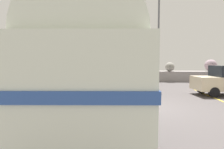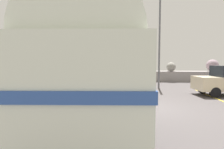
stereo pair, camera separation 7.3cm
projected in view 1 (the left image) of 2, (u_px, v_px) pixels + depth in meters
name	position (u px, v px, depth m)	size (l,w,h in m)	color
ground	(144.00, 107.00, 8.84)	(32.00, 26.00, 0.02)	#4F4949
breakwater	(134.00, 75.00, 20.54)	(31.36, 2.08, 2.46)	gray
vintage_coach	(99.00, 64.00, 6.94)	(2.95, 8.72, 3.70)	black
lamp_post	(158.00, 37.00, 14.83)	(0.88, 0.31, 7.31)	#5B5B60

